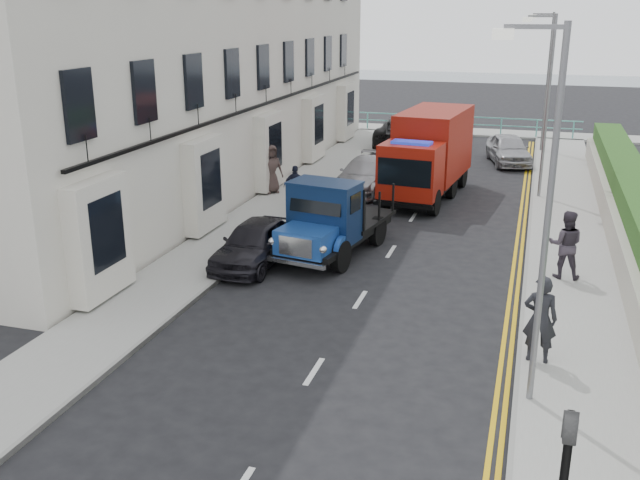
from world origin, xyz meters
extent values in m
plane|color=black|center=(0.00, 0.00, 0.00)|extent=(120.00, 120.00, 0.00)
cube|color=gray|center=(-5.20, 9.00, 0.06)|extent=(2.40, 38.00, 0.12)
cube|color=gray|center=(5.30, 9.00, 0.06)|extent=(2.60, 38.00, 0.12)
cube|color=gray|center=(0.00, 29.00, 0.06)|extent=(30.00, 2.50, 0.12)
plane|color=slate|center=(0.00, 60.00, 0.00)|extent=(120.00, 120.00, 0.00)
cube|color=beige|center=(-9.50, 13.00, 7.00)|extent=(6.00, 30.00, 14.00)
cube|color=black|center=(-6.35, 13.00, 3.60)|extent=(0.12, 28.00, 0.10)
cube|color=#B2AD9E|center=(6.60, 9.00, 0.55)|extent=(0.30, 28.00, 1.00)
cube|color=#234616|center=(7.30, 9.00, 0.95)|extent=(1.20, 28.00, 1.70)
cube|color=#59B2A5|center=(0.00, 28.20, 1.08)|extent=(13.00, 0.08, 0.06)
cube|color=#59B2A5|center=(0.00, 28.20, 0.65)|extent=(13.00, 0.06, 0.05)
cylinder|color=slate|center=(4.30, -2.00, 3.50)|extent=(0.12, 0.12, 7.00)
cube|color=slate|center=(3.80, -2.00, 6.90)|extent=(1.00, 0.08, 0.08)
cube|color=beige|center=(3.30, -2.00, 6.78)|extent=(0.35, 0.18, 0.18)
cylinder|color=slate|center=(4.30, 14.00, 3.50)|extent=(0.12, 0.12, 7.00)
cube|color=slate|center=(3.80, 14.00, 6.90)|extent=(1.00, 0.08, 0.08)
cube|color=beige|center=(3.30, 14.00, 6.78)|extent=(0.35, 0.18, 0.18)
cylinder|color=slate|center=(4.30, 24.00, 3.50)|extent=(0.12, 0.12, 7.00)
cube|color=slate|center=(3.80, 24.00, 6.90)|extent=(1.00, 0.08, 0.08)
cube|color=beige|center=(3.30, 24.00, 6.78)|extent=(0.35, 0.18, 0.18)
imported|color=black|center=(4.60, -7.50, 2.60)|extent=(0.16, 0.20, 1.00)
cylinder|color=black|center=(-2.71, 4.13, 0.47)|extent=(0.41, 0.97, 0.94)
cylinder|color=black|center=(-1.02, 3.83, 0.47)|extent=(0.41, 0.97, 0.94)
cylinder|color=black|center=(-2.24, 6.82, 0.47)|extent=(0.41, 0.97, 0.94)
cylinder|color=black|center=(-0.55, 6.52, 0.47)|extent=(0.41, 0.97, 0.94)
cube|color=black|center=(-1.63, 5.33, 0.60)|extent=(2.63, 4.93, 0.18)
cube|color=#1B4493|center=(-1.94, 3.55, 0.96)|extent=(1.71, 1.51, 0.70)
cube|color=silver|center=(-2.06, 2.91, 0.96)|extent=(1.02, 0.25, 0.54)
cube|color=#0C1E42|center=(-1.75, 4.65, 1.51)|extent=(2.12, 1.49, 1.71)
cube|color=black|center=(-1.43, 6.48, 0.83)|extent=(2.49, 3.04, 0.12)
cylinder|color=black|center=(-1.17, 10.64, 0.49)|extent=(0.38, 1.00, 0.97)
cylinder|color=black|center=(0.67, 10.44, 0.49)|extent=(0.38, 1.00, 0.97)
cylinder|color=black|center=(-0.89, 13.36, 0.49)|extent=(0.38, 1.00, 0.97)
cylinder|color=black|center=(0.96, 13.17, 0.49)|extent=(0.38, 1.00, 0.97)
cylinder|color=black|center=(-0.68, 15.29, 0.49)|extent=(0.38, 1.00, 0.97)
cylinder|color=black|center=(1.16, 15.10, 0.49)|extent=(0.38, 1.00, 0.97)
cube|color=black|center=(-0.01, 12.82, 0.66)|extent=(2.66, 6.36, 0.22)
cube|color=maroon|center=(-0.25, 10.54, 1.59)|extent=(2.28, 1.89, 1.94)
cube|color=black|center=(-0.33, 9.73, 1.68)|extent=(1.94, 0.27, 0.97)
cube|color=maroon|center=(0.09, 13.79, 2.03)|extent=(2.67, 4.80, 2.65)
imported|color=black|center=(-3.60, 3.72, 0.66)|extent=(1.69, 3.94, 1.33)
imported|color=#6298D2|center=(-2.60, 7.00, 0.65)|extent=(1.78, 4.06, 1.30)
imported|color=#A3A2A7|center=(-2.60, 13.32, 0.66)|extent=(2.13, 4.68, 1.33)
imported|color=black|center=(-3.06, 23.98, 0.77)|extent=(2.85, 5.65, 1.53)
imported|color=#9C9CA0|center=(2.78, 20.56, 0.71)|extent=(2.65, 4.43, 1.41)
imported|color=black|center=(4.40, -0.37, 1.07)|extent=(0.71, 0.48, 1.90)
imported|color=#38303B|center=(5.01, 4.91, 1.07)|extent=(0.93, 0.72, 1.90)
imported|color=black|center=(-4.40, 9.78, 0.89)|extent=(0.95, 0.52, 1.54)
imported|color=#3B2D2A|center=(-6.00, 11.46, 1.09)|extent=(1.11, 1.10, 1.94)
camera|label=1|loc=(3.96, -14.61, 7.19)|focal=40.00mm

